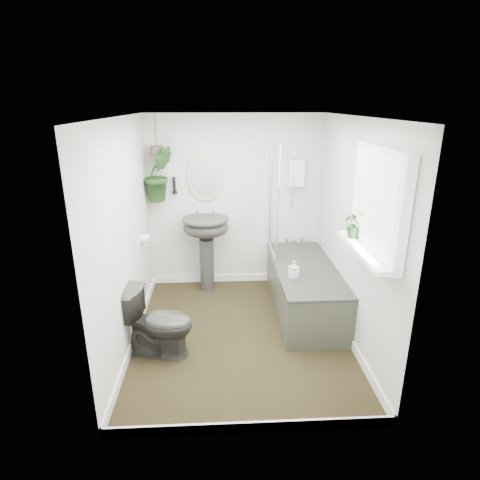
{
  "coord_description": "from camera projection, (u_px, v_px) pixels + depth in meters",
  "views": [
    {
      "loc": [
        -0.22,
        -3.83,
        2.43
      ],
      "look_at": [
        0.0,
        0.15,
        1.05
      ],
      "focal_mm": 30.0,
      "sensor_mm": 36.0,
      "label": 1
    }
  ],
  "objects": [
    {
      "name": "window_sill",
      "position": [
        365.0,
        251.0,
        3.41
      ],
      "size": [
        0.18,
        1.0,
        0.04
      ],
      "primitive_type": "cube",
      "color": "white",
      "rests_on": "wall_right"
    },
    {
      "name": "wall_sconce",
      "position": [
        174.0,
        185.0,
        5.21
      ],
      "size": [
        0.04,
        0.04,
        0.22
      ],
      "primitive_type": "cylinder",
      "color": "black",
      "rests_on": "wall_back"
    },
    {
      "name": "bath_screen",
      "position": [
        274.0,
        200.0,
        4.96
      ],
      "size": [
        0.04,
        0.72,
        1.4
      ],
      "primitive_type": null,
      "color": "silver",
      "rests_on": "bathtub"
    },
    {
      "name": "wall_right",
      "position": [
        354.0,
        234.0,
        4.11
      ],
      "size": [
        0.02,
        2.8,
        2.3
      ],
      "primitive_type": "cube",
      "color": "silver",
      "rests_on": "ground"
    },
    {
      "name": "hanging_pot",
      "position": [
        157.0,
        151.0,
        4.95
      ],
      "size": [
        0.16,
        0.16,
        0.12
      ],
      "primitive_type": "cylinder",
      "color": "brown",
      "rests_on": "ceiling"
    },
    {
      "name": "window_recess",
      "position": [
        378.0,
        202.0,
        3.28
      ],
      "size": [
        0.08,
        1.0,
        0.9
      ],
      "primitive_type": "cube",
      "color": "white",
      "rests_on": "wall_right"
    },
    {
      "name": "oval_mirror",
      "position": [
        205.0,
        177.0,
        5.21
      ],
      "size": [
        0.46,
        0.03,
        0.62
      ],
      "primitive_type": "ellipsoid",
      "color": "#CFB394",
      "rests_on": "wall_back"
    },
    {
      "name": "bathtub",
      "position": [
        304.0,
        289.0,
        4.84
      ],
      "size": [
        0.72,
        1.72,
        0.58
      ],
      "primitive_type": null,
      "color": "#2C2D29",
      "rests_on": "floor"
    },
    {
      "name": "sill_plant",
      "position": [
        356.0,
        224.0,
        3.65
      ],
      "size": [
        0.24,
        0.21,
        0.26
      ],
      "primitive_type": "imported",
      "rotation": [
        0.0,
        0.0,
        -0.02
      ],
      "color": "black",
      "rests_on": "window_sill"
    },
    {
      "name": "wall_back",
      "position": [
        235.0,
        202.0,
        5.38
      ],
      "size": [
        2.3,
        0.02,
        2.3
      ],
      "primitive_type": "cube",
      "color": "silver",
      "rests_on": "ground"
    },
    {
      "name": "skirting",
      "position": [
        241.0,
        330.0,
        4.41
      ],
      "size": [
        2.3,
        2.8,
        0.1
      ],
      "primitive_type": "cube",
      "color": "white",
      "rests_on": "floor"
    },
    {
      "name": "shower_box",
      "position": [
        296.0,
        173.0,
        5.22
      ],
      "size": [
        0.2,
        0.1,
        0.35
      ],
      "primitive_type": "cube",
      "color": "white",
      "rests_on": "wall_back"
    },
    {
      "name": "window_blinds",
      "position": [
        373.0,
        202.0,
        3.28
      ],
      "size": [
        0.01,
        0.86,
        0.76
      ],
      "primitive_type": "cube",
      "color": "white",
      "rests_on": "wall_right"
    },
    {
      "name": "wall_left",
      "position": [
        125.0,
        238.0,
        3.99
      ],
      "size": [
        0.02,
        2.8,
        2.3
      ],
      "primitive_type": "cube",
      "color": "silver",
      "rests_on": "ground"
    },
    {
      "name": "toilet",
      "position": [
        158.0,
        322.0,
        3.99
      ],
      "size": [
        0.77,
        0.55,
        0.71
      ],
      "primitive_type": "imported",
      "rotation": [
        0.0,
        0.0,
        1.33
      ],
      "color": "#2C2D29",
      "rests_on": "floor"
    },
    {
      "name": "ceiling",
      "position": [
        241.0,
        116.0,
        3.67
      ],
      "size": [
        2.3,
        2.8,
        0.02
      ],
      "primitive_type": "cube",
      "color": "white",
      "rests_on": "ground"
    },
    {
      "name": "floor",
      "position": [
        241.0,
        335.0,
        4.43
      ],
      "size": [
        2.3,
        2.8,
        0.02
      ],
      "primitive_type": "cube",
      "color": "black",
      "rests_on": "ground"
    },
    {
      "name": "soap_bottle",
      "position": [
        294.0,
        269.0,
        4.43
      ],
      "size": [
        0.12,
        0.12,
        0.2
      ],
      "primitive_type": "imported",
      "rotation": [
        0.0,
        0.0,
        0.39
      ],
      "color": "black",
      "rests_on": "bathtub"
    },
    {
      "name": "hanging_plant",
      "position": [
        158.0,
        174.0,
        5.04
      ],
      "size": [
        0.48,
        0.44,
        0.7
      ],
      "primitive_type": "imported",
      "rotation": [
        0.0,
        0.0,
        0.43
      ],
      "color": "black",
      "rests_on": "ceiling"
    },
    {
      "name": "toilet_roll_holder",
      "position": [
        145.0,
        238.0,
        4.73
      ],
      "size": [
        0.11,
        0.11,
        0.11
      ],
      "primitive_type": "cylinder",
      "rotation": [
        0.0,
        1.57,
        0.0
      ],
      "color": "white",
      "rests_on": "wall_left"
    },
    {
      "name": "wall_front",
      "position": [
        252.0,
        301.0,
        2.72
      ],
      "size": [
        2.3,
        0.02,
        2.3
      ],
      "primitive_type": "cube",
      "color": "silver",
      "rests_on": "ground"
    },
    {
      "name": "pedestal_sink",
      "position": [
        207.0,
        254.0,
        5.32
      ],
      "size": [
        0.6,
        0.52,
        1.02
      ],
      "primitive_type": null,
      "rotation": [
        0.0,
        0.0,
        0.02
      ],
      "color": "#2C2D29",
      "rests_on": "floor"
    }
  ]
}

